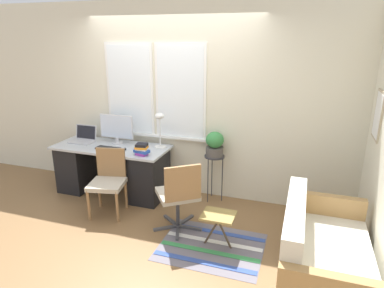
% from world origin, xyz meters
% --- Properties ---
extents(ground_plane, '(14.00, 14.00, 0.00)m').
position_xyz_m(ground_plane, '(0.00, 0.00, 0.00)').
color(ground_plane, brown).
extents(wall_back_with_window, '(9.00, 0.12, 2.70)m').
position_xyz_m(wall_back_with_window, '(-0.01, 0.77, 1.35)').
color(wall_back_with_window, beige).
rests_on(wall_back_with_window, ground_plane).
extents(desk, '(1.66, 0.69, 0.72)m').
position_xyz_m(desk, '(-0.80, 0.34, 0.38)').
color(desk, '#B2B7BC').
rests_on(desk, ground_plane).
extents(laptop, '(0.35, 0.27, 0.23)m').
position_xyz_m(laptop, '(-1.31, 0.41, 0.77)').
color(laptop, '#B7B7BC').
rests_on(laptop, desk).
extents(monitor, '(0.52, 0.16, 0.43)m').
position_xyz_m(monitor, '(-0.79, 0.50, 0.95)').
color(monitor, silver).
rests_on(monitor, desk).
extents(keyboard, '(0.35, 0.13, 0.02)m').
position_xyz_m(keyboard, '(-0.78, 0.23, 0.73)').
color(keyboard, black).
rests_on(keyboard, desk).
extents(mouse, '(0.04, 0.06, 0.03)m').
position_xyz_m(mouse, '(-0.53, 0.25, 0.74)').
color(mouse, black).
rests_on(mouse, desk).
extents(desk_lamp, '(0.16, 0.16, 0.49)m').
position_xyz_m(desk_lamp, '(-0.12, 0.54, 1.08)').
color(desk_lamp, white).
rests_on(desk_lamp, desk).
extents(book_stack, '(0.22, 0.17, 0.16)m').
position_xyz_m(book_stack, '(-0.21, 0.15, 0.80)').
color(book_stack, purple).
rests_on(book_stack, desk).
extents(desk_chair_wooden, '(0.50, 0.51, 0.84)m').
position_xyz_m(desk_chair_wooden, '(-0.54, -0.19, 0.46)').
color(desk_chair_wooden, olive).
rests_on(desk_chair_wooden, ground_plane).
extents(office_chair_swivel, '(0.62, 0.63, 0.88)m').
position_xyz_m(office_chair_swivel, '(0.49, -0.32, 0.47)').
color(office_chair_swivel, '#47474C').
rests_on(office_chair_swivel, ground_plane).
extents(couch_loveseat, '(0.76, 1.40, 0.84)m').
position_xyz_m(couch_loveseat, '(2.05, -0.86, 0.30)').
color(couch_loveseat, silver).
rests_on(couch_loveseat, ground_plane).
extents(plant_stand, '(0.28, 0.28, 0.66)m').
position_xyz_m(plant_stand, '(0.67, 0.59, 0.59)').
color(plant_stand, '#333338').
rests_on(plant_stand, ground_plane).
extents(potted_plant, '(0.24, 0.24, 0.34)m').
position_xyz_m(potted_plant, '(0.67, 0.59, 0.83)').
color(potted_plant, '#514C47').
rests_on(potted_plant, plant_stand).
extents(floor_rug_striped, '(1.13, 0.89, 0.01)m').
position_xyz_m(floor_rug_striped, '(0.95, -0.53, 0.00)').
color(floor_rug_striped, slate).
rests_on(floor_rug_striped, ground_plane).
extents(folding_stool, '(0.35, 0.30, 0.39)m').
position_xyz_m(folding_stool, '(1.01, -0.49, 0.35)').
color(folding_stool, olive).
rests_on(folding_stool, ground_plane).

